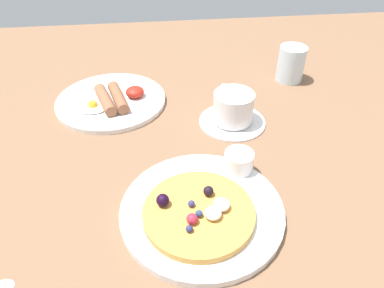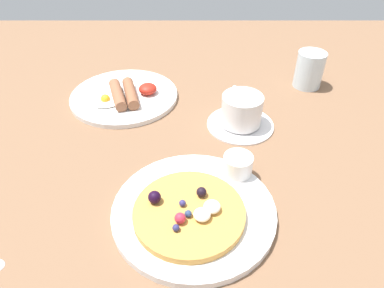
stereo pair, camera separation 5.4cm
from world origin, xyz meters
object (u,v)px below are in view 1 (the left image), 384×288
at_px(pancake_plate, 202,210).
at_px(syrup_ramekin, 239,161).
at_px(coffee_cup, 233,106).
at_px(water_glass, 291,64).
at_px(coffee_saucer, 232,121).
at_px(breakfast_plate, 111,101).

relative_size(pancake_plate, syrup_ramekin, 5.06).
height_order(syrup_ramekin, coffee_cup, coffee_cup).
bearing_deg(syrup_ramekin, coffee_cup, 81.78).
relative_size(pancake_plate, water_glass, 2.96).
relative_size(syrup_ramekin, water_glass, 0.58).
height_order(coffee_saucer, water_glass, water_glass).
bearing_deg(coffee_saucer, water_glass, 43.12).
height_order(pancake_plate, coffee_saucer, pancake_plate).
relative_size(coffee_saucer, coffee_cup, 1.22).
distance_m(syrup_ramekin, coffee_cup, 0.16).
height_order(breakfast_plate, water_glass, water_glass).
height_order(pancake_plate, syrup_ramekin, syrup_ramekin).
bearing_deg(pancake_plate, breakfast_plate, 114.86).
distance_m(pancake_plate, water_glass, 0.48).
xyz_separation_m(coffee_cup, water_glass, (0.18, 0.16, 0.00)).
bearing_deg(pancake_plate, coffee_saucer, 67.55).
bearing_deg(pancake_plate, water_glass, 55.58).
bearing_deg(breakfast_plate, water_glass, 7.79).
relative_size(breakfast_plate, water_glass, 2.86).
distance_m(syrup_ramekin, water_glass, 0.37).
height_order(syrup_ramekin, water_glass, water_glass).
height_order(coffee_saucer, coffee_cup, coffee_cup).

